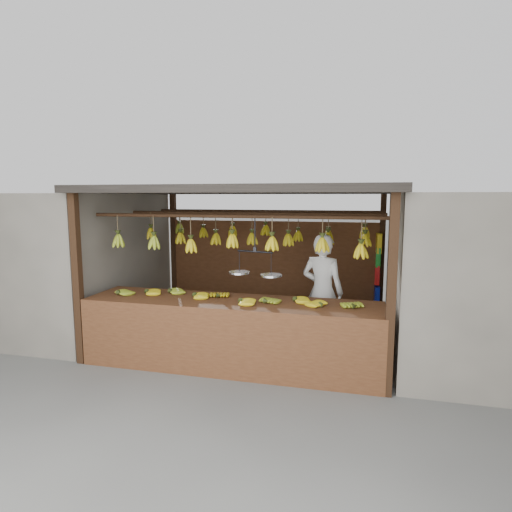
# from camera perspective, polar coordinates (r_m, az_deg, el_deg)

# --- Properties ---
(ground) EXTENTS (80.00, 80.00, 0.00)m
(ground) POSITION_cam_1_polar(r_m,az_deg,el_deg) (6.94, -0.62, -11.03)
(ground) COLOR #5B5B57
(stall) EXTENTS (4.30, 3.30, 2.40)m
(stall) POSITION_cam_1_polar(r_m,az_deg,el_deg) (6.88, 0.06, 5.57)
(stall) COLOR black
(stall) RESTS_ON ground
(neighbor_left) EXTENTS (3.00, 3.00, 2.30)m
(neighbor_left) POSITION_cam_1_polar(r_m,az_deg,el_deg) (8.33, -25.34, -0.46)
(neighbor_left) COLOR slate
(neighbor_left) RESTS_ON ground
(neighbor_right) EXTENTS (3.00, 3.00, 2.30)m
(neighbor_right) POSITION_cam_1_polar(r_m,az_deg,el_deg) (6.72, 30.61, -2.65)
(neighbor_right) COLOR slate
(neighbor_right) RESTS_ON ground
(counter) EXTENTS (3.91, 0.89, 0.96)m
(counter) POSITION_cam_1_polar(r_m,az_deg,el_deg) (5.58, -3.68, -8.02)
(counter) COLOR #58311A
(counter) RESTS_ON ground
(hanging_bananas) EXTENTS (3.55, 2.25, 0.38)m
(hanging_bananas) POSITION_cam_1_polar(r_m,az_deg,el_deg) (6.59, -0.65, 2.46)
(hanging_bananas) COLOR #92A523
(hanging_bananas) RESTS_ON ground
(balance_scale) EXTENTS (0.73, 0.37, 0.77)m
(balance_scale) POSITION_cam_1_polar(r_m,az_deg,el_deg) (5.60, -0.14, -2.01)
(balance_scale) COLOR black
(balance_scale) RESTS_ON ground
(vendor) EXTENTS (0.72, 0.56, 1.72)m
(vendor) POSITION_cam_1_polar(r_m,az_deg,el_deg) (6.40, 8.84, -4.73)
(vendor) COLOR white
(vendor) RESTS_ON ground
(bag_bundles) EXTENTS (0.08, 0.26, 1.27)m
(bag_bundles) POSITION_cam_1_polar(r_m,az_deg,el_deg) (7.79, 15.93, -1.50)
(bag_bundles) COLOR yellow
(bag_bundles) RESTS_ON ground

